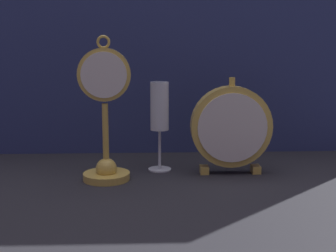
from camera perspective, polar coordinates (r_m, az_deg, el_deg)
The scene contains 5 objects.
ground_plane at distance 1.02m, azimuth 0.18°, elevation -7.38°, with size 4.00×4.00×0.00m, color #232328.
fabric_backdrop_drape at distance 1.30m, azimuth -0.44°, elevation 11.08°, with size 1.36×0.01×0.66m, color navy.
pocket_watch_on_stand at distance 1.05m, azimuth -7.65°, elevation 0.09°, with size 0.12×0.11×0.32m.
mantel_clock_silver at distance 1.11m, azimuth 7.70°, elevation -0.14°, with size 0.19×0.04×0.23m.
champagne_flute at distance 1.12m, azimuth -1.04°, elevation 1.67°, with size 0.06×0.06×0.22m.
Camera 1 is at (-0.04, -0.97, 0.31)m, focal length 50.00 mm.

